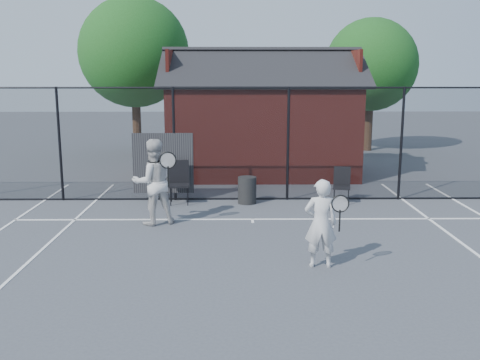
{
  "coord_description": "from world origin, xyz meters",
  "views": [
    {
      "loc": [
        -0.43,
        -8.97,
        3.3
      ],
      "look_at": [
        -0.3,
        2.16,
        1.1
      ],
      "focal_mm": 40.0,
      "sensor_mm": 36.0,
      "label": 1
    }
  ],
  "objects_px": {
    "player_back": "(153,182)",
    "chair_left": "(179,183)",
    "clubhouse": "(261,126)",
    "player_front": "(321,223)",
    "chair_right": "(342,186)",
    "waste_bin": "(247,190)"
  },
  "relations": [
    {
      "from": "player_back",
      "to": "chair_left",
      "type": "distance_m",
      "value": 1.98
    },
    {
      "from": "player_back",
      "to": "waste_bin",
      "type": "xyz_separation_m",
      "value": [
        2.14,
        1.93,
        -0.61
      ]
    },
    {
      "from": "waste_bin",
      "to": "player_back",
      "type": "bearing_deg",
      "value": -137.86
    },
    {
      "from": "chair_right",
      "to": "player_front",
      "type": "bearing_deg",
      "value": -93.56
    },
    {
      "from": "player_front",
      "to": "chair_right",
      "type": "xyz_separation_m",
      "value": [
        1.31,
        4.71,
        -0.33
      ]
    },
    {
      "from": "chair_right",
      "to": "waste_bin",
      "type": "distance_m",
      "value": 2.47
    },
    {
      "from": "clubhouse",
      "to": "waste_bin",
      "type": "height_order",
      "value": "clubhouse"
    },
    {
      "from": "player_front",
      "to": "player_back",
      "type": "height_order",
      "value": "player_back"
    },
    {
      "from": "player_back",
      "to": "chair_left",
      "type": "xyz_separation_m",
      "value": [
        0.37,
        1.9,
        -0.42
      ]
    },
    {
      "from": "player_front",
      "to": "chair_left",
      "type": "relative_size",
      "value": 1.44
    },
    {
      "from": "player_back",
      "to": "clubhouse",
      "type": "bearing_deg",
      "value": 66.75
    },
    {
      "from": "clubhouse",
      "to": "chair_right",
      "type": "height_order",
      "value": "clubhouse"
    },
    {
      "from": "player_back",
      "to": "waste_bin",
      "type": "bearing_deg",
      "value": 42.14
    },
    {
      "from": "clubhouse",
      "to": "chair_left",
      "type": "distance_m",
      "value": 5.13
    },
    {
      "from": "player_front",
      "to": "chair_left",
      "type": "xyz_separation_m",
      "value": [
        -2.92,
        4.68,
        -0.24
      ]
    },
    {
      "from": "player_front",
      "to": "clubhouse",
      "type": "bearing_deg",
      "value": 93.58
    },
    {
      "from": "chair_right",
      "to": "player_back",
      "type": "bearing_deg",
      "value": -145.26
    },
    {
      "from": "player_front",
      "to": "player_back",
      "type": "xyz_separation_m",
      "value": [
        -3.29,
        2.78,
        0.18
      ]
    },
    {
      "from": "clubhouse",
      "to": "player_back",
      "type": "height_order",
      "value": "clubhouse"
    },
    {
      "from": "player_front",
      "to": "player_back",
      "type": "distance_m",
      "value": 4.31
    },
    {
      "from": "player_back",
      "to": "chair_left",
      "type": "height_order",
      "value": "player_back"
    },
    {
      "from": "clubhouse",
      "to": "waste_bin",
      "type": "xyz_separation_m",
      "value": [
        -0.58,
        -4.4,
        -1.26
      ]
    }
  ]
}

